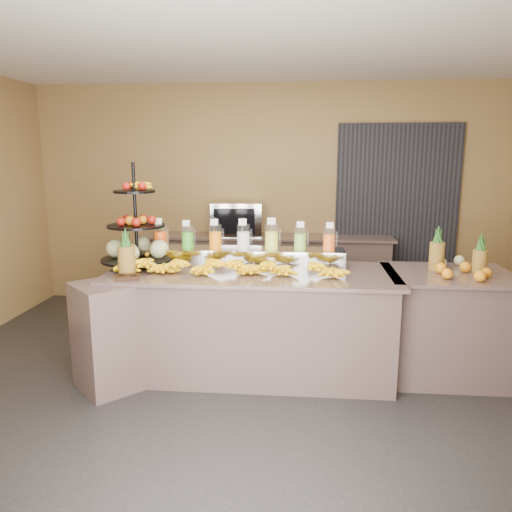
# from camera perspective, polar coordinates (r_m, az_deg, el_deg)

# --- Properties ---
(ground) EXTENTS (6.00, 6.00, 0.00)m
(ground) POSITION_cam_1_polar(r_m,az_deg,el_deg) (4.38, -0.84, -14.64)
(ground) COLOR black
(ground) RESTS_ON ground
(room_envelope) EXTENTS (6.04, 5.02, 2.82)m
(room_envelope) POSITION_cam_1_polar(r_m,az_deg,el_deg) (4.69, 2.44, 10.88)
(room_envelope) COLOR olive
(room_envelope) RESTS_ON ground
(buffet_counter) EXTENTS (2.75, 1.25, 0.93)m
(buffet_counter) POSITION_cam_1_polar(r_m,az_deg,el_deg) (4.45, -1.99, -7.70)
(buffet_counter) COLOR #896963
(buffet_counter) RESTS_ON ground
(right_counter) EXTENTS (1.08, 0.88, 0.93)m
(right_counter) POSITION_cam_1_polar(r_m,az_deg,el_deg) (4.72, 20.86, -7.29)
(right_counter) COLOR #896963
(right_counter) RESTS_ON ground
(back_ledge) EXTENTS (3.10, 0.55, 0.93)m
(back_ledge) POSITION_cam_1_polar(r_m,az_deg,el_deg) (6.34, 1.32, -1.78)
(back_ledge) COLOR #896963
(back_ledge) RESTS_ON ground
(pitcher_tray) EXTENTS (1.85, 0.30, 0.15)m
(pitcher_tray) POSITION_cam_1_polar(r_m,az_deg,el_deg) (4.61, -1.44, -0.04)
(pitcher_tray) COLOR gray
(pitcher_tray) RESTS_ON buffet_counter
(juice_pitcher_orange_a) EXTENTS (0.12, 0.12, 0.29)m
(juice_pitcher_orange_a) POSITION_cam_1_polar(r_m,az_deg,el_deg) (4.73, -10.88, 2.18)
(juice_pitcher_orange_a) COLOR silver
(juice_pitcher_orange_a) RESTS_ON pitcher_tray
(juice_pitcher_green) EXTENTS (0.11, 0.12, 0.27)m
(juice_pitcher_green) POSITION_cam_1_polar(r_m,az_deg,el_deg) (4.67, -7.81, 2.09)
(juice_pitcher_green) COLOR silver
(juice_pitcher_green) RESTS_ON pitcher_tray
(juice_pitcher_orange_b) EXTENTS (0.12, 0.12, 0.29)m
(juice_pitcher_orange_b) POSITION_cam_1_polar(r_m,az_deg,el_deg) (4.61, -4.66, 2.11)
(juice_pitcher_orange_b) COLOR silver
(juice_pitcher_orange_b) RESTS_ON pitcher_tray
(juice_pitcher_milk) EXTENTS (0.12, 0.13, 0.29)m
(juice_pitcher_milk) POSITION_cam_1_polar(r_m,az_deg,el_deg) (4.58, -1.45, 2.09)
(juice_pitcher_milk) COLOR silver
(juice_pitcher_milk) RESTS_ON pitcher_tray
(juice_pitcher_lemon) EXTENTS (0.13, 0.13, 0.31)m
(juice_pitcher_lemon) POSITION_cam_1_polar(r_m,az_deg,el_deg) (4.55, 1.80, 2.09)
(juice_pitcher_lemon) COLOR silver
(juice_pitcher_lemon) RESTS_ON pitcher_tray
(juice_pitcher_lime) EXTENTS (0.11, 0.12, 0.28)m
(juice_pitcher_lime) POSITION_cam_1_polar(r_m,az_deg,el_deg) (4.55, 5.08, 1.91)
(juice_pitcher_lime) COLOR silver
(juice_pitcher_lime) RESTS_ON pitcher_tray
(juice_pitcher_orange_c) EXTENTS (0.11, 0.12, 0.27)m
(juice_pitcher_orange_c) POSITION_cam_1_polar(r_m,az_deg,el_deg) (4.55, 8.35, 1.82)
(juice_pitcher_orange_c) COLOR silver
(juice_pitcher_orange_c) RESTS_ON pitcher_tray
(banana_heap) EXTENTS (1.98, 0.18, 0.16)m
(banana_heap) POSITION_cam_1_polar(r_m,az_deg,el_deg) (4.27, -3.50, -0.96)
(banana_heap) COLOR yellow
(banana_heap) RESTS_ON buffet_counter
(fruit_stand) EXTENTS (0.83, 0.83, 0.93)m
(fruit_stand) POSITION_cam_1_polar(r_m,az_deg,el_deg) (4.68, -12.95, 1.84)
(fruit_stand) COLOR black
(fruit_stand) RESTS_ON buffet_counter
(condiment_caddy) EXTENTS (0.23, 0.21, 0.03)m
(condiment_caddy) POSITION_cam_1_polar(r_m,az_deg,el_deg) (4.21, -14.47, -2.37)
(condiment_caddy) COLOR black
(condiment_caddy) RESTS_ON buffet_counter
(pineapple_left_a) EXTENTS (0.15, 0.15, 0.41)m
(pineapple_left_a) POSITION_cam_1_polar(r_m,az_deg,el_deg) (4.33, -14.58, -0.14)
(pineapple_left_a) COLOR brown
(pineapple_left_a) RESTS_ON buffet_counter
(pineapple_left_b) EXTENTS (0.14, 0.14, 0.42)m
(pineapple_left_b) POSITION_cam_1_polar(r_m,az_deg,el_deg) (4.89, -10.81, 1.45)
(pineapple_left_b) COLOR brown
(pineapple_left_b) RESTS_ON buffet_counter
(right_fruit_pile) EXTENTS (0.46, 0.44, 0.24)m
(right_fruit_pile) POSITION_cam_1_polar(r_m,az_deg,el_deg) (4.58, 22.14, -0.96)
(right_fruit_pile) COLOR brown
(right_fruit_pile) RESTS_ON right_counter
(oven_warmer) EXTENTS (0.65, 0.48, 0.41)m
(oven_warmer) POSITION_cam_1_polar(r_m,az_deg,el_deg) (6.26, -2.21, 4.27)
(oven_warmer) COLOR gray
(oven_warmer) RESTS_ON back_ledge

